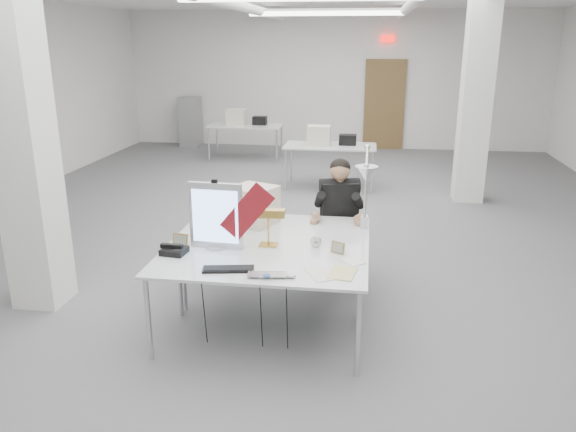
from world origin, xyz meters
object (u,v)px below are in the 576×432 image
(monitor, at_px, (216,216))
(architect_lamp, at_px, (365,191))
(laptop, at_px, (267,277))
(beige_monitor, at_px, (254,205))
(desk_main, at_px, (259,263))
(seated_person, at_px, (339,200))
(office_chair, at_px, (339,231))
(bankers_lamp, at_px, (268,228))
(desk_phone, at_px, (174,251))

(monitor, distance_m, architect_lamp, 1.38)
(laptop, xyz_separation_m, beige_monitor, (-0.37, 1.34, 0.18))
(desk_main, bearing_deg, seated_person, 68.62)
(office_chair, bearing_deg, architect_lamp, -83.75)
(monitor, bearing_deg, office_chair, 54.76)
(beige_monitor, height_order, architect_lamp, architect_lamp)
(seated_person, relative_size, architect_lamp, 1.01)
(seated_person, distance_m, laptop, 1.87)
(seated_person, relative_size, monitor, 1.51)
(bankers_lamp, xyz_separation_m, architect_lamp, (0.84, 0.38, 0.27))
(desk_main, height_order, laptop, laptop)
(desk_main, bearing_deg, laptop, -69.53)
(bankers_lamp, relative_size, architect_lamp, 0.38)
(desk_main, bearing_deg, monitor, 147.19)
(seated_person, distance_m, bankers_lamp, 1.23)
(desk_phone, bearing_deg, beige_monitor, 68.05)
(monitor, bearing_deg, desk_main, -28.94)
(laptop, distance_m, beige_monitor, 1.40)
(monitor, bearing_deg, desk_phone, -144.12)
(seated_person, bearing_deg, desk_main, -124.92)
(seated_person, distance_m, desk_phone, 1.94)
(desk_main, height_order, architect_lamp, architect_lamp)
(office_chair, height_order, desk_phone, office_chair)
(office_chair, xyz_separation_m, bankers_lamp, (-0.57, -1.14, 0.38))
(laptop, bearing_deg, beige_monitor, 97.78)
(laptop, height_order, bankers_lamp, bankers_lamp)
(desk_main, distance_m, desk_phone, 0.76)
(bankers_lamp, relative_size, beige_monitor, 0.84)
(monitor, height_order, beige_monitor, monitor)
(desk_main, relative_size, monitor, 3.04)
(office_chair, height_order, bankers_lamp, bankers_lamp)
(office_chair, xyz_separation_m, beige_monitor, (-0.83, -0.52, 0.41))
(desk_main, distance_m, laptop, 0.36)
(architect_lamp, bearing_deg, office_chair, 100.79)
(desk_main, height_order, monitor, monitor)
(seated_person, height_order, bankers_lamp, seated_person)
(seated_person, distance_m, architect_lamp, 0.81)
(laptop, xyz_separation_m, desk_phone, (-0.88, 0.41, 0.01))
(monitor, xyz_separation_m, bankers_lamp, (0.45, 0.11, -0.13))
(desk_phone, bearing_deg, office_chair, 54.22)
(beige_monitor, bearing_deg, architect_lamp, 12.04)
(laptop, relative_size, beige_monitor, 0.76)
(laptop, xyz_separation_m, architect_lamp, (0.72, 1.11, 0.43))
(desk_phone, height_order, architect_lamp, architect_lamp)
(architect_lamp, bearing_deg, desk_main, -146.75)
(office_chair, height_order, seated_person, seated_person)
(monitor, relative_size, bankers_lamp, 1.76)
(desk_main, xyz_separation_m, office_chair, (0.58, 1.53, -0.20))
(office_chair, height_order, laptop, office_chair)
(office_chair, relative_size, bankers_lamp, 3.20)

